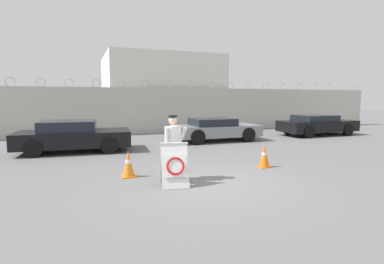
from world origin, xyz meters
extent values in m
plane|color=slate|center=(0.00, 0.00, 0.00)|extent=(90.00, 90.00, 0.00)
cube|color=beige|center=(0.00, 11.15, 1.37)|extent=(36.00, 0.30, 2.74)
torus|color=gray|center=(-6.34, 11.15, 2.96)|extent=(0.47, 0.03, 0.47)
torus|color=gray|center=(-4.93, 11.15, 2.96)|extent=(0.47, 0.03, 0.47)
torus|color=gray|center=(-3.52, 11.15, 2.96)|extent=(0.47, 0.03, 0.47)
torus|color=gray|center=(-2.11, 11.15, 2.96)|extent=(0.47, 0.03, 0.47)
torus|color=gray|center=(-0.70, 11.15, 2.96)|extent=(0.47, 0.03, 0.47)
torus|color=gray|center=(0.70, 11.15, 2.96)|extent=(0.47, 0.03, 0.47)
torus|color=gray|center=(2.11, 11.15, 2.96)|extent=(0.47, 0.03, 0.47)
torus|color=gray|center=(3.52, 11.15, 2.96)|extent=(0.47, 0.03, 0.47)
torus|color=gray|center=(4.93, 11.15, 2.96)|extent=(0.47, 0.03, 0.47)
torus|color=gray|center=(6.34, 11.15, 2.96)|extent=(0.47, 0.03, 0.47)
torus|color=gray|center=(7.74, 11.15, 2.96)|extent=(0.47, 0.03, 0.47)
torus|color=gray|center=(9.15, 11.15, 2.96)|extent=(0.47, 0.03, 0.47)
torus|color=gray|center=(10.56, 11.15, 2.96)|extent=(0.47, 0.03, 0.47)
torus|color=gray|center=(11.97, 11.15, 2.96)|extent=(0.47, 0.03, 0.47)
torus|color=gray|center=(13.38, 11.15, 2.96)|extent=(0.47, 0.03, 0.47)
torus|color=gray|center=(14.78, 11.15, 2.96)|extent=(0.47, 0.03, 0.47)
torus|color=gray|center=(16.19, 11.15, 2.96)|extent=(0.47, 0.03, 0.47)
torus|color=gray|center=(17.60, 11.15, 2.96)|extent=(0.47, 0.03, 0.47)
cube|color=silver|center=(2.67, 15.45, 2.56)|extent=(7.91, 7.20, 5.13)
cube|color=white|center=(-0.91, 0.03, 0.51)|extent=(0.70, 0.50, 1.03)
cube|color=white|center=(-0.85, 0.39, 0.51)|extent=(0.70, 0.50, 1.03)
cube|color=white|center=(-0.88, 0.21, 1.04)|extent=(0.69, 0.17, 0.05)
cube|color=white|center=(-0.92, -0.01, 0.53)|extent=(0.58, 0.29, 0.53)
torus|color=red|center=(-0.92, -0.02, 0.53)|extent=(0.47, 0.27, 0.43)
cylinder|color=black|center=(-0.84, 0.62, 0.40)|extent=(0.15, 0.15, 0.80)
cylinder|color=black|center=(-0.69, 0.73, 0.40)|extent=(0.15, 0.15, 0.80)
cube|color=silver|center=(-0.77, 0.67, 1.12)|extent=(0.47, 0.43, 0.62)
sphere|color=beige|center=(-0.77, 0.67, 1.57)|extent=(0.22, 0.22, 0.22)
cylinder|color=silver|center=(-0.98, 0.52, 1.13)|extent=(0.09, 0.09, 0.59)
cylinder|color=silver|center=(-0.50, 0.75, 1.10)|extent=(0.27, 0.32, 0.57)
cylinder|color=black|center=(-0.77, 0.67, 1.68)|extent=(0.23, 0.23, 0.05)
cube|color=orange|center=(-1.83, 1.37, 0.01)|extent=(0.38, 0.38, 0.03)
cone|color=orange|center=(-1.83, 1.37, 0.38)|extent=(0.32, 0.32, 0.70)
cylinder|color=white|center=(-1.83, 1.37, 0.42)|extent=(0.16, 0.16, 0.10)
cube|color=orange|center=(2.32, 1.07, 0.01)|extent=(0.37, 0.37, 0.03)
cone|color=orange|center=(2.32, 1.07, 0.37)|extent=(0.31, 0.31, 0.69)
cylinder|color=white|center=(2.32, 1.07, 0.41)|extent=(0.16, 0.16, 0.10)
cylinder|color=black|center=(-1.86, 6.85, 0.33)|extent=(0.67, 0.25, 0.66)
cylinder|color=black|center=(-2.00, 5.03, 0.33)|extent=(0.67, 0.25, 0.66)
cylinder|color=black|center=(-4.51, 7.06, 0.33)|extent=(0.67, 0.25, 0.66)
cylinder|color=black|center=(-4.66, 5.24, 0.33)|extent=(0.67, 0.25, 0.66)
cube|color=black|center=(-3.26, 6.04, 0.53)|extent=(4.44, 2.27, 0.60)
cube|color=black|center=(-3.47, 6.06, 1.04)|extent=(2.19, 1.90, 0.42)
cylinder|color=black|center=(4.68, 7.67, 0.35)|extent=(0.71, 0.22, 0.70)
cylinder|color=black|center=(4.64, 5.87, 0.35)|extent=(0.71, 0.22, 0.70)
cylinder|color=black|center=(2.05, 7.73, 0.35)|extent=(0.71, 0.22, 0.70)
cylinder|color=black|center=(2.01, 5.93, 0.35)|extent=(0.71, 0.22, 0.70)
cube|color=gray|center=(3.34, 6.80, 0.51)|extent=(4.29, 2.02, 0.53)
cube|color=black|center=(3.13, 6.80, 0.96)|extent=(2.08, 1.77, 0.35)
cylinder|color=black|center=(11.20, 7.69, 0.34)|extent=(0.67, 0.20, 0.67)
cylinder|color=black|center=(11.20, 5.97, 0.34)|extent=(0.67, 0.20, 0.67)
cylinder|color=black|center=(8.43, 7.70, 0.34)|extent=(0.67, 0.20, 0.67)
cylinder|color=black|center=(8.42, 5.98, 0.34)|extent=(0.67, 0.20, 0.67)
cube|color=black|center=(9.81, 6.84, 0.54)|extent=(4.48, 1.84, 0.60)
cube|color=black|center=(9.59, 6.84, 1.00)|extent=(2.15, 1.65, 0.32)
camera|label=1|loc=(-3.00, -6.74, 2.16)|focal=28.00mm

